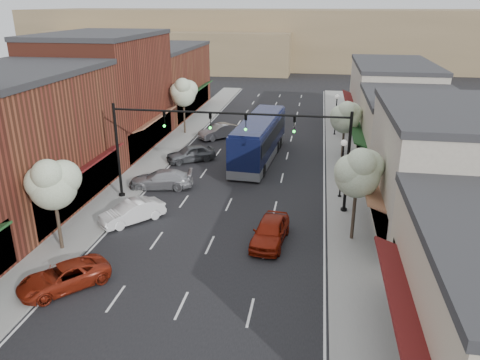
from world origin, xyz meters
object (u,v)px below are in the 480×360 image
at_px(red_hatchback, 270,231).
at_px(signal_mast_right, 312,146).
at_px(parked_car_a, 64,277).
at_px(coach_bus, 259,139).
at_px(tree_right_far, 346,116).
at_px(tree_left_far, 184,92).
at_px(parked_car_c, 161,179).
at_px(lamp_post_far, 336,108).
at_px(parked_car_e, 220,131).
at_px(signal_mast_left, 149,138).
at_px(tree_left_near, 53,183).
at_px(tree_right_near, 359,171).
at_px(lamp_post_near, 343,159).
at_px(parked_car_d, 191,153).
at_px(parked_car_b, 132,212).

bearing_deg(red_hatchback, signal_mast_right, 73.13).
bearing_deg(parked_car_a, coach_bus, 114.29).
distance_m(tree_right_far, tree_left_far, 17.66).
relative_size(red_hatchback, parked_car_c, 0.93).
height_order(lamp_post_far, parked_car_e, lamp_post_far).
xyz_separation_m(signal_mast_right, parked_car_e, (-9.82, 16.93, -3.87)).
height_order(signal_mast_left, tree_left_near, signal_mast_left).
bearing_deg(tree_right_near, parked_car_e, 120.87).
xyz_separation_m(tree_left_far, lamp_post_near, (16.05, -15.44, -1.60)).
bearing_deg(tree_right_far, coach_bus, -169.16).
height_order(red_hatchback, parked_car_d, red_hatchback).
bearing_deg(parked_car_d, tree_left_near, -44.33).
bearing_deg(parked_car_b, signal_mast_right, 59.27).
bearing_deg(tree_right_far, red_hatchback, -105.93).
distance_m(lamp_post_far, red_hatchback, 25.58).
height_order(tree_left_near, parked_car_d, tree_left_near).
distance_m(tree_right_far, lamp_post_far, 8.13).
xyz_separation_m(tree_right_far, coach_bus, (-7.55, -1.45, -2.01)).
height_order(red_hatchback, parked_car_b, red_hatchback).
height_order(tree_left_far, lamp_post_far, tree_left_far).
distance_m(tree_left_near, parked_car_d, 17.66).
bearing_deg(parked_car_e, tree_right_near, -13.32).
bearing_deg(tree_right_far, tree_left_far, 160.13).
distance_m(signal_mast_right, tree_left_near, 16.05).
relative_size(lamp_post_far, coach_bus, 0.35).
relative_size(signal_mast_left, lamp_post_far, 1.85).
distance_m(signal_mast_right, coach_bus, 11.85).
bearing_deg(parked_car_b, tree_left_far, 137.70).
xyz_separation_m(tree_left_near, parked_car_c, (2.50, 10.37, -3.51)).
distance_m(parked_car_b, parked_car_d, 12.74).
distance_m(tree_right_far, parked_car_d, 14.22).
relative_size(lamp_post_far, parked_car_c, 0.91).
relative_size(signal_mast_right, parked_car_c, 1.69).
distance_m(lamp_post_near, parked_car_e, 18.90).
xyz_separation_m(signal_mast_left, tree_right_far, (13.97, 11.95, -0.63)).
relative_size(signal_mast_left, parked_car_e, 1.80).
relative_size(signal_mast_left, parked_car_b, 1.92).
distance_m(tree_right_far, lamp_post_near, 9.51).
bearing_deg(parked_car_a, parked_car_e, 127.91).
xyz_separation_m(signal_mast_right, parked_car_b, (-11.31, -3.74, -3.92)).
relative_size(signal_mast_right, parked_car_d, 1.87).
height_order(signal_mast_right, coach_bus, signal_mast_right).
distance_m(signal_mast_right, tree_left_far, 22.68).
distance_m(coach_bus, parked_car_c, 10.56).
distance_m(red_hatchback, parked_car_d, 16.54).
relative_size(signal_mast_left, tree_left_near, 1.44).
relative_size(parked_car_a, parked_car_b, 1.05).
height_order(tree_left_near, parked_car_e, tree_left_near).
height_order(parked_car_b, parked_car_c, parked_car_c).
bearing_deg(lamp_post_near, parked_car_b, -155.16).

